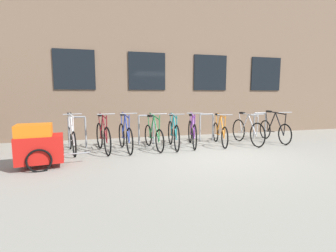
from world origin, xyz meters
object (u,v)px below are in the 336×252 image
bicycle_maroon (103,137)px  bicycle_green (154,136)px  bicycle_purple (192,133)px  bicycle_orange (220,133)px  bicycle_white (72,138)px  bicycle_teal (173,134)px  bicycle_blue (125,136)px  bicycle_silver (247,131)px  bicycle_black (274,130)px  bike_trailer (39,145)px

bicycle_maroon → bicycle_green: (1.39, 0.00, -0.04)m
bicycle_purple → bicycle_maroon: bearing=-178.0°
bicycle_orange → bicycle_purple: 0.90m
bicycle_white → bicycle_teal: bearing=-1.7°
bicycle_blue → bicycle_purple: bearing=3.2°
bicycle_white → bicycle_blue: size_ratio=0.95×
bicycle_purple → bicycle_green: (-1.20, -0.09, -0.03)m
bicycle_orange → bicycle_silver: 0.90m
bicycle_black → bicycle_silver: bicycle_black is taller
bicycle_teal → bicycle_purple: size_ratio=1.04×
bicycle_maroon → bike_trailer: bicycle_maroon is taller
bike_trailer → bicycle_maroon: bearing=43.4°
bicycle_silver → bicycle_purple: bearing=176.0°
bicycle_orange → bicycle_teal: size_ratio=0.94×
bicycle_purple → bicycle_black: bearing=0.1°
bicycle_white → bicycle_green: size_ratio=1.00×
bicycle_purple → bike_trailer: bearing=-161.3°
bicycle_orange → bicycle_silver: bearing=-6.1°
bicycle_blue → bicycle_purple: size_ratio=1.01×
bicycle_maroon → bike_trailer: size_ratio=1.14×
bicycle_teal → bicycle_green: bicycle_green is taller
bicycle_orange → bicycle_maroon: (-3.48, -0.06, 0.04)m
bicycle_blue → bike_trailer: bearing=-147.5°
bicycle_black → bicycle_silver: bearing=-173.1°
bicycle_white → bike_trailer: bicycle_white is taller
bicycle_blue → bicycle_silver: bicycle_blue is taller
bicycle_white → bicycle_black: bicycle_white is taller
bicycle_teal → bicycle_blue: (-1.39, -0.04, -0.00)m
bicycle_black → bicycle_maroon: bicycle_maroon is taller
bicycle_silver → bicycle_green: bicycle_green is taller
bicycle_orange → bicycle_green: 2.10m
bicycle_blue → bicycle_maroon: size_ratio=1.02×
bicycle_purple → bicycle_white: bearing=179.8°
bicycle_black → bicycle_green: size_ratio=1.07×
bicycle_silver → bicycle_orange: bearing=173.9°
bicycle_orange → bicycle_black: bicycle_black is taller
bicycle_orange → bicycle_white: bicycle_white is taller
bicycle_teal → bicycle_purple: bicycle_purple is taller
bicycle_black → bicycle_purple: size_ratio=1.02×
bicycle_teal → bicycle_white: (-2.79, 0.08, -0.02)m
bicycle_silver → bicycle_green: (-2.99, 0.04, -0.03)m
bicycle_purple → bicycle_green: bicycle_green is taller
bicycle_white → bicycle_maroon: bicycle_white is taller
bicycle_blue → bicycle_maroon: bicycle_blue is taller
bicycle_teal → bicycle_blue: size_ratio=1.03×
bicycle_teal → bicycle_white: 2.79m
bicycle_silver → bike_trailer: bicycle_silver is taller
bicycle_white → bicycle_silver: 5.19m
bicycle_black → bicycle_blue: (-4.87, -0.12, 0.02)m
bicycle_blue → bicycle_purple: bicycle_blue is taller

